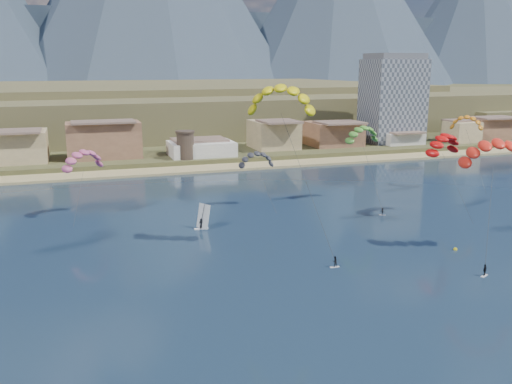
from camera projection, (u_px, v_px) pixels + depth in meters
ground at (350, 344)px, 59.32m from camera, size 2400.00×2400.00×0.00m
beach at (174, 170)px, 157.19m from camera, size 2200.00×12.00×0.90m
land at (97, 95)px, 576.66m from camera, size 2200.00×900.00×4.00m
foothills at (173, 107)px, 278.98m from camera, size 940.00×210.00×18.00m
town at (26, 142)px, 157.83m from camera, size 400.00×24.00×12.00m
apartment_tower at (393, 99)px, 199.91m from camera, size 20.00×16.00×32.00m
watchtower at (185, 145)px, 164.75m from camera, size 5.82×5.82×8.60m
kitesurfer_yellow at (281, 95)px, 85.38m from camera, size 11.96×16.19×28.40m
kitesurfer_orange at (495, 149)px, 86.18m from camera, size 15.08×14.27×21.07m
kitesurfer_green at (363, 132)px, 119.33m from camera, size 9.05×15.60×19.35m
distant_kite_pink at (83, 156)px, 107.24m from camera, size 9.54×8.11×15.54m
distant_kite_dark at (256, 157)px, 115.24m from camera, size 8.03×5.66×14.05m
distant_kite_orange at (467, 120)px, 131.01m from camera, size 7.80×7.91×19.50m
distant_kite_red at (444, 141)px, 106.92m from camera, size 10.37×7.72×18.45m
windsurfer at (202, 221)px, 101.06m from camera, size 2.66×2.90×4.67m
buoy at (455, 249)px, 89.78m from camera, size 0.64×0.64×0.64m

